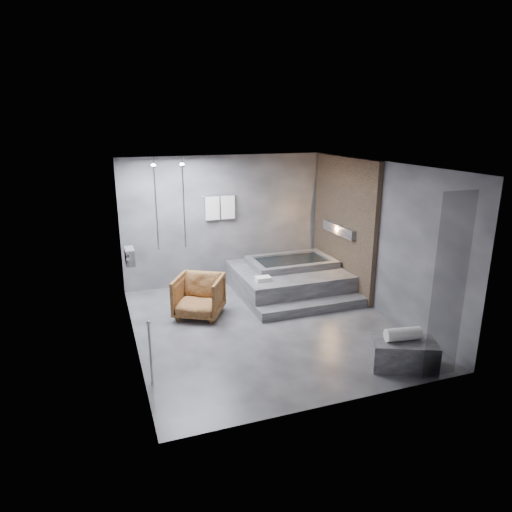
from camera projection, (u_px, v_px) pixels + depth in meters
name	position (u px, v px, depth m)	size (l,w,h in m)	color
room	(283.00, 225.00, 7.96)	(5.00, 5.04, 2.82)	#303033
tub_deck	(288.00, 280.00, 9.68)	(2.20, 2.00, 0.50)	#353538
tub_step	(313.00, 307.00, 8.66)	(2.20, 0.36, 0.18)	#353538
concrete_bench	(403.00, 354.00, 6.67)	(0.92, 0.51, 0.42)	#353538
driftwood_chair	(199.00, 296.00, 8.39)	(0.82, 0.85, 0.77)	#422510
rolled_towel	(403.00, 334.00, 6.61)	(0.19, 0.19, 0.53)	white
deck_towel	(263.00, 279.00, 8.85)	(0.29, 0.21, 0.08)	silver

